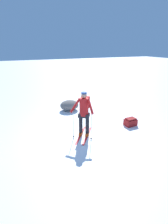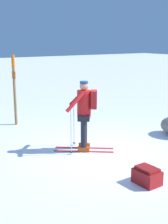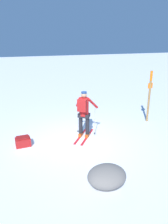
# 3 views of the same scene
# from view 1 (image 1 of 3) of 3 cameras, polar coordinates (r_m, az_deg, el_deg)

# --- Properties ---
(ground_plane) EXTENTS (80.00, 80.00, 0.00)m
(ground_plane) POSITION_cam_1_polar(r_m,az_deg,el_deg) (7.53, 1.61, -6.47)
(ground_plane) COLOR white
(skier) EXTENTS (1.23, 1.46, 1.82)m
(skier) POSITION_cam_1_polar(r_m,az_deg,el_deg) (6.82, 0.03, 0.35)
(skier) COLOR red
(skier) RESTS_ON ground_plane
(dropped_backpack) EXTENTS (0.54, 0.40, 0.36)m
(dropped_backpack) POSITION_cam_1_polar(r_m,az_deg,el_deg) (8.31, 14.94, -3.17)
(dropped_backpack) COLOR maroon
(dropped_backpack) RESTS_ON ground_plane
(rock_boulder) EXTENTS (1.04, 0.89, 0.57)m
(rock_boulder) POSITION_cam_1_polar(r_m,az_deg,el_deg) (9.91, -4.80, 2.20)
(rock_boulder) COLOR slate
(rock_boulder) RESTS_ON ground_plane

